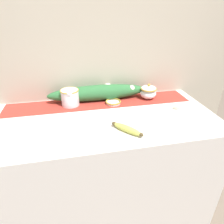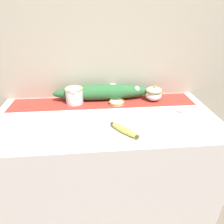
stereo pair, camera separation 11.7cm
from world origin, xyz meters
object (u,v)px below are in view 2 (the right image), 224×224
Objects in this scene: cream_pitcher at (74,95)px; small_dish at (117,102)px; spoon at (179,111)px; banana at (124,130)px; sugar_bowl at (154,94)px.

cream_pitcher reaches higher than small_dish.
banana is at bearing -125.56° from spoon.
small_dish reaches higher than spoon.
banana is (-0.00, -0.36, 0.01)m from small_dish.
spoon is at bearing -21.90° from small_dish.
cream_pitcher is 0.91× the size of spoon.
cream_pitcher is at bearing -169.42° from spoon.
sugar_bowl is 0.23m from spoon.
cream_pitcher and sugar_bowl have the same top height.
small_dish is at bearing -175.44° from spoon.
banana is 0.43m from spoon.
sugar_bowl is 0.27m from small_dish.
banana is (0.29, -0.40, -0.04)m from cream_pitcher.
small_dish is at bearing 89.91° from banana.
spoon is at bearing -15.89° from cream_pitcher.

